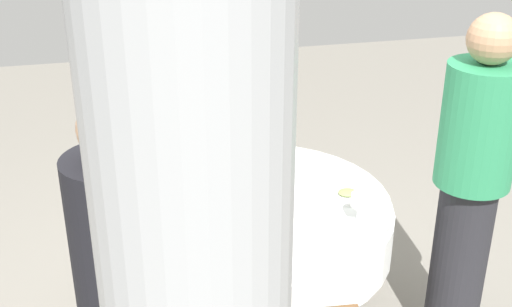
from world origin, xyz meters
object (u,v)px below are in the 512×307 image
object	(u,v)px
wine_glass_near	(170,210)
plate_near	(254,177)
wine_glass_mid	(192,157)
person_left	(127,300)
person_front	(470,186)
wine_glass_rear	(261,187)
wine_glass_south	(359,201)
bottle_dark_green_east	(162,161)
wine_glass_outer	(202,216)
bottle_green_mid	(221,177)
plate_far	(347,195)
bottle_dark_green_left	(235,205)
bottle_amber_front	(209,230)
dining_table	(256,226)
person_east	(250,92)

from	to	relation	value
wine_glass_near	plate_near	xyz separation A→B (m)	(0.47, 0.38, -0.08)
wine_glass_mid	person_left	xyz separation A→B (m)	(-0.39, -1.09, -0.01)
person_left	person_front	size ratio (longest dim) A/B	0.95
wine_glass_rear	wine_glass_south	world-z (taller)	wine_glass_rear
wine_glass_mid	plate_near	world-z (taller)	wine_glass_mid
wine_glass_mid	person_front	distance (m)	1.35
bottle_dark_green_east	wine_glass_outer	bearing A→B (deg)	-78.37
bottle_green_mid	person_front	size ratio (longest dim) A/B	0.16
wine_glass_outer	plate_far	distance (m)	0.77
bottle_dark_green_left	person_front	size ratio (longest dim) A/B	0.20
bottle_amber_front	wine_glass_outer	xyz separation A→B (m)	(-0.01, 0.12, -0.00)
bottle_dark_green_left	wine_glass_near	distance (m)	0.30
wine_glass_near	wine_glass_outer	bearing A→B (deg)	-45.06
plate_near	dining_table	bearing A→B (deg)	-100.71
person_front	wine_glass_mid	bearing A→B (deg)	-98.96
wine_glass_outer	person_front	size ratio (longest dim) A/B	0.09
bottle_dark_green_east	plate_far	bearing A→B (deg)	-21.68
plate_far	plate_near	bearing A→B (deg)	142.89
bottle_amber_front	wine_glass_near	distance (m)	0.28
dining_table	wine_glass_outer	distance (m)	0.50
person_front	bottle_amber_front	bearing A→B (deg)	-65.84
bottle_dark_green_east	wine_glass_outer	world-z (taller)	bottle_dark_green_east
wine_glass_south	wine_glass_outer	bearing A→B (deg)	178.40
wine_glass_mid	wine_glass_rear	xyz separation A→B (m)	(0.26, -0.41, 0.00)
bottle_green_mid	person_east	xyz separation A→B (m)	(0.40, 1.15, -0.01)
bottle_dark_green_east	wine_glass_outer	xyz separation A→B (m)	(0.11, -0.54, -0.02)
wine_glass_outer	person_left	bearing A→B (deg)	-126.25
plate_far	person_front	size ratio (longest dim) A/B	0.12
wine_glass_rear	plate_far	size ratio (longest dim) A/B	0.74
bottle_dark_green_east	wine_glass_south	size ratio (longest dim) A/B	1.96
bottle_dark_green_left	person_left	bearing A→B (deg)	-136.60
bottle_green_mid	person_east	bearing A→B (deg)	70.60
bottle_dark_green_left	wine_glass_south	xyz separation A→B (m)	(0.56, -0.01, -0.05)
dining_table	wine_glass_near	world-z (taller)	wine_glass_near
bottle_amber_front	person_front	bearing A→B (deg)	3.01
wine_glass_south	plate_far	distance (m)	0.25
wine_glass_mid	person_east	size ratio (longest dim) A/B	0.09
wine_glass_near	plate_far	world-z (taller)	wine_glass_near
bottle_green_mid	person_front	bearing A→B (deg)	-19.75
person_east	dining_table	bearing A→B (deg)	-90.00
bottle_green_mid	wine_glass_south	xyz separation A→B (m)	(0.55, -0.35, -0.02)
bottle_green_mid	wine_glass_mid	world-z (taller)	bottle_green_mid
bottle_dark_green_left	bottle_dark_green_east	bearing A→B (deg)	114.10
wine_glass_mid	bottle_dark_green_east	bearing A→B (deg)	-154.24
bottle_amber_front	bottle_green_mid	world-z (taller)	bottle_green_mid
wine_glass_south	person_front	xyz separation A→B (m)	(0.52, -0.04, 0.03)
bottle_amber_front	bottle_dark_green_left	bearing A→B (deg)	39.82
bottle_dark_green_left	bottle_green_mid	world-z (taller)	bottle_dark_green_left
bottle_dark_green_left	person_front	distance (m)	1.08
person_east	wine_glass_near	bearing A→B (deg)	-104.78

